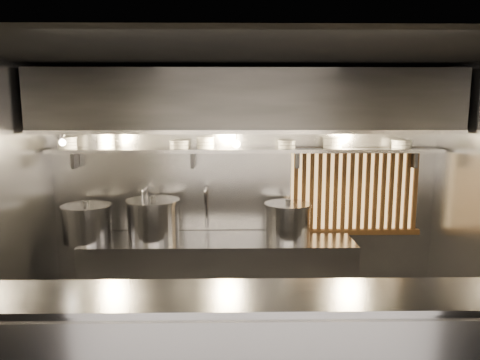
{
  "coord_description": "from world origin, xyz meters",
  "views": [
    {
      "loc": [
        -0.14,
        -3.94,
        2.4
      ],
      "look_at": [
        -0.07,
        0.55,
        1.67
      ],
      "focal_mm": 35.0,
      "sensor_mm": 36.0,
      "label": 1
    }
  ],
  "objects_px": {
    "stock_pot_mid": "(153,219)",
    "stock_pot_left": "(87,223)",
    "pendant_bulb": "(236,144)",
    "heat_lamp": "(60,137)",
    "stock_pot_right": "(288,221)"
  },
  "relations": [
    {
      "from": "stock_pot_mid",
      "to": "stock_pot_left",
      "type": "bearing_deg",
      "value": -174.69
    },
    {
      "from": "stock_pot_left",
      "to": "stock_pot_mid",
      "type": "height_order",
      "value": "stock_pot_mid"
    },
    {
      "from": "pendant_bulb",
      "to": "stock_pot_mid",
      "type": "distance_m",
      "value": 1.25
    },
    {
      "from": "heat_lamp",
      "to": "stock_pot_right",
      "type": "distance_m",
      "value": 2.58
    },
    {
      "from": "heat_lamp",
      "to": "stock_pot_right",
      "type": "height_order",
      "value": "heat_lamp"
    },
    {
      "from": "heat_lamp",
      "to": "stock_pot_mid",
      "type": "height_order",
      "value": "heat_lamp"
    },
    {
      "from": "stock_pot_left",
      "to": "pendant_bulb",
      "type": "bearing_deg",
      "value": 3.62
    },
    {
      "from": "stock_pot_left",
      "to": "heat_lamp",
      "type": "bearing_deg",
      "value": -121.11
    },
    {
      "from": "heat_lamp",
      "to": "stock_pot_right",
      "type": "bearing_deg",
      "value": 7.28
    },
    {
      "from": "pendant_bulb",
      "to": "stock_pot_mid",
      "type": "height_order",
      "value": "pendant_bulb"
    },
    {
      "from": "heat_lamp",
      "to": "stock_pot_left",
      "type": "distance_m",
      "value": 1.01
    },
    {
      "from": "pendant_bulb",
      "to": "stock_pot_right",
      "type": "xyz_separation_m",
      "value": [
        0.58,
        -0.05,
        -0.86
      ]
    },
    {
      "from": "heat_lamp",
      "to": "stock_pot_left",
      "type": "xyz_separation_m",
      "value": [
        0.15,
        0.25,
        -0.96
      ]
    },
    {
      "from": "stock_pot_left",
      "to": "stock_pot_mid",
      "type": "xyz_separation_m",
      "value": [
        0.72,
        0.07,
        0.02
      ]
    },
    {
      "from": "heat_lamp",
      "to": "stock_pot_mid",
      "type": "bearing_deg",
      "value": 19.79
    }
  ]
}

